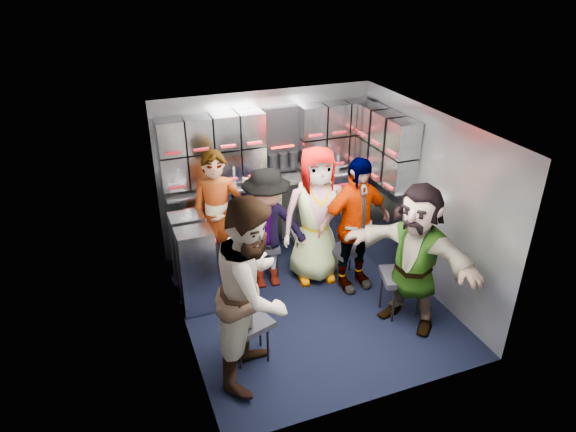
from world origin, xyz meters
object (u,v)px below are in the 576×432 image
object	(u,v)px
jump_seat_near_left	(250,325)
jump_seat_mid_right	(345,251)
jump_seat_near_right	(401,278)
attendant_arc_c	(316,215)
attendant_arc_b	(267,230)
attendant_arc_d	(355,225)
attendant_arc_e	(415,257)
jump_seat_mid_left	(262,247)
attendant_arc_a	(254,291)
jump_seat_center	(310,238)
attendant_standing	(218,219)

from	to	relation	value
jump_seat_near_left	jump_seat_mid_right	bearing A→B (deg)	32.04
jump_seat_near_right	attendant_arc_c	xyz separation A→B (m)	(-0.58, 0.98, 0.40)
jump_seat_near_left	attendant_arc_c	world-z (taller)	attendant_arc_c
attendant_arc_b	attendant_arc_d	distance (m)	1.00
attendant_arc_b	attendant_arc_e	distance (m)	1.69
jump_seat_mid_right	attendant_arc_b	bearing A→B (deg)	167.78
jump_seat_near_left	attendant_arc_d	xyz separation A→B (m)	(1.49, 0.75, 0.42)
jump_seat_near_right	attendant_arc_b	size ratio (longest dim) A/B	0.34
jump_seat_near_right	attendant_arc_b	world-z (taller)	attendant_arc_b
jump_seat_mid_left	attendant_arc_a	distance (m)	1.67
jump_seat_near_right	attendant_arc_d	distance (m)	0.79
jump_seat_center	attendant_arc_c	xyz separation A→B (m)	(0.00, -0.18, 0.40)
attendant_arc_b	attendant_arc_e	size ratio (longest dim) A/B	0.92
jump_seat_mid_right	attendant_arc_c	distance (m)	0.60
jump_seat_center	jump_seat_mid_right	world-z (taller)	jump_seat_center
jump_seat_mid_left	attendant_arc_e	xyz separation A→B (m)	(1.18, -1.38, 0.40)
jump_seat_mid_left	jump_seat_center	distance (m)	0.60
jump_seat_near_right	jump_seat_mid_right	bearing A→B (deg)	107.28
attendant_arc_e	attendant_arc_d	bearing A→B (deg)	167.00
jump_seat_near_right	attendant_arc_d	world-z (taller)	attendant_arc_d
jump_seat_mid_right	attendant_arc_a	size ratio (longest dim) A/B	0.23
jump_seat_near_left	attendant_arc_a	xyz separation A→B (m)	(0.00, -0.18, 0.51)
jump_seat_near_left	attendant_arc_d	bearing A→B (deg)	26.79
attendant_arc_b	attendant_arc_d	world-z (taller)	attendant_arc_d
jump_seat_near_right	attendant_arc_b	bearing A→B (deg)	139.09
jump_seat_center	attendant_arc_d	xyz separation A→B (m)	(0.33, -0.51, 0.37)
jump_seat_mid_right	attendant_arc_e	size ratio (longest dim) A/B	0.26
jump_seat_mid_left	attendant_arc_b	world-z (taller)	attendant_arc_b
jump_seat_mid_right	attendant_standing	size ratio (longest dim) A/B	0.25
attendant_standing	attendant_arc_a	world-z (taller)	attendant_arc_a
jump_seat_near_right	attendant_arc_a	xyz separation A→B (m)	(-1.74, -0.29, 0.47)
jump_seat_mid_left	attendant_standing	bearing A→B (deg)	166.67
jump_seat_mid_left	jump_seat_near_right	world-z (taller)	jump_seat_near_right
jump_seat_center	attendant_arc_d	size ratio (longest dim) A/B	0.31
jump_seat_near_right	attendant_standing	xyz separation A→B (m)	(-1.68, 1.32, 0.39)
jump_seat_mid_left	jump_seat_near_right	size ratio (longest dim) A/B	0.91
attendant_arc_a	attendant_arc_d	distance (m)	1.76
jump_seat_mid_right	attendant_arc_c	size ratio (longest dim) A/B	0.25
jump_seat_mid_left	attendant_arc_c	xyz separation A→B (m)	(0.60, -0.23, 0.43)
jump_seat_center	attendant_arc_b	distance (m)	0.68
attendant_arc_d	attendant_arc_e	bearing A→B (deg)	-78.84
jump_seat_near_left	attendant_standing	xyz separation A→B (m)	(0.07, 1.43, 0.43)
jump_seat_mid_right	jump_seat_near_right	world-z (taller)	jump_seat_near_right
jump_seat_mid_left	attendant_arc_d	bearing A→B (deg)	-31.21
attendant_arc_a	jump_seat_near_right	bearing A→B (deg)	-45.21
jump_seat_center	attendant_arc_e	bearing A→B (deg)	-66.40
jump_seat_near_left	attendant_standing	bearing A→B (deg)	87.25
jump_seat_mid_right	attendant_arc_b	xyz separation A→B (m)	(-0.93, 0.20, 0.38)
attendant_standing	jump_seat_mid_right	bearing A→B (deg)	0.32
jump_seat_center	attendant_standing	size ratio (longest dim) A/B	0.30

